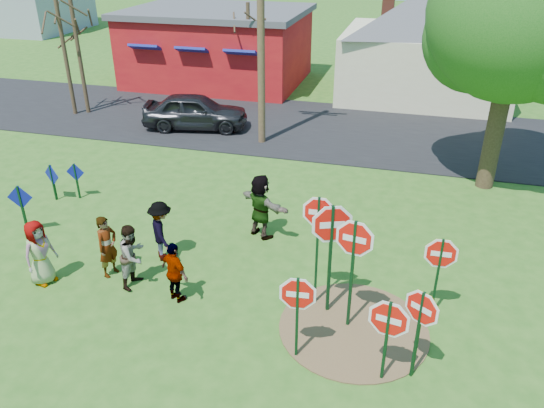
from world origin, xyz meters
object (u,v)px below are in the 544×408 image
(stop_sign_c, at_px, (354,250))
(leafy_tree, at_px, (522,23))
(person_a, at_px, (39,253))
(utility_pole, at_px, (261,19))
(suv, at_px, (195,111))
(stop_sign_b, at_px, (318,224))
(stop_sign_d, at_px, (440,259))
(stop_sign_a, at_px, (298,301))
(person_b, at_px, (107,246))

(stop_sign_c, relative_size, leafy_tree, 0.34)
(person_a, xyz_separation_m, utility_pole, (2.44, 10.50, 3.93))
(utility_pole, bearing_deg, person_a, -103.09)
(suv, bearing_deg, stop_sign_c, -154.56)
(stop_sign_b, relative_size, stop_sign_d, 1.36)
(stop_sign_a, height_order, utility_pole, utility_pole)
(stop_sign_a, bearing_deg, stop_sign_d, 31.81)
(stop_sign_d, xyz_separation_m, suv, (-9.78, 10.17, -0.68))
(stop_sign_a, bearing_deg, utility_pole, 103.41)
(suv, relative_size, utility_pole, 0.48)
(person_b, height_order, leafy_tree, leafy_tree)
(person_a, relative_size, leafy_tree, 0.20)
(stop_sign_d, relative_size, suv, 0.48)
(stop_sign_d, relative_size, person_b, 1.30)
(stop_sign_a, bearing_deg, person_b, 156.67)
(suv, bearing_deg, stop_sign_d, -146.84)
(stop_sign_a, distance_m, suv, 14.16)
(stop_sign_c, relative_size, person_a, 1.64)
(stop_sign_d, height_order, person_b, stop_sign_d)
(utility_pole, distance_m, leafy_tree, 8.67)
(stop_sign_a, bearing_deg, person_a, 166.34)
(stop_sign_a, relative_size, stop_sign_c, 0.74)
(stop_sign_b, bearing_deg, utility_pole, 110.84)
(stop_sign_d, bearing_deg, utility_pole, 123.06)
(person_a, bearing_deg, stop_sign_c, -72.35)
(person_b, bearing_deg, stop_sign_b, -73.69)
(leafy_tree, bearing_deg, person_b, -140.54)
(utility_pole, bearing_deg, suv, 165.35)
(stop_sign_b, height_order, stop_sign_c, stop_sign_b)
(stop_sign_c, bearing_deg, utility_pole, 125.21)
(stop_sign_c, relative_size, utility_pole, 0.30)
(stop_sign_d, height_order, person_a, stop_sign_d)
(stop_sign_d, height_order, leafy_tree, leafy_tree)
(person_b, xyz_separation_m, leafy_tree, (9.49, 7.81, 4.42))
(stop_sign_a, xyz_separation_m, utility_pole, (-4.00, 11.37, 3.39))
(person_b, relative_size, utility_pole, 0.18)
(stop_sign_b, relative_size, utility_pole, 0.31)
(stop_sign_b, bearing_deg, person_b, -179.84)
(stop_sign_d, bearing_deg, person_b, -178.92)
(stop_sign_c, relative_size, person_b, 1.70)
(stop_sign_a, relative_size, person_b, 1.26)
(stop_sign_b, distance_m, suv, 12.74)
(stop_sign_c, distance_m, stop_sign_d, 1.98)
(person_a, bearing_deg, utility_pole, 2.06)
(stop_sign_a, height_order, stop_sign_c, stop_sign_c)
(person_a, height_order, person_b, person_a)
(stop_sign_a, relative_size, stop_sign_b, 0.71)
(stop_sign_b, height_order, utility_pole, utility_pole)
(stop_sign_c, xyz_separation_m, utility_pole, (-4.88, 10.18, 2.85))
(stop_sign_c, xyz_separation_m, stop_sign_d, (1.74, 0.84, -0.44))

